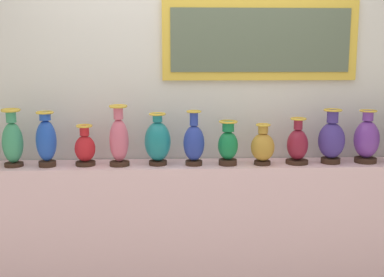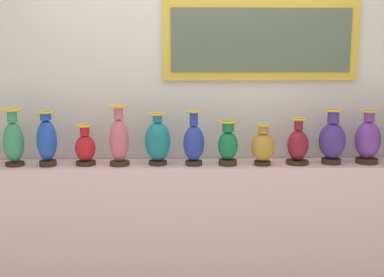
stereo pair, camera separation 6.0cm
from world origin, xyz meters
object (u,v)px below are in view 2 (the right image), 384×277
vase_teal (158,141)px  vase_cobalt (194,143)px  vase_crimson (85,148)px  vase_sapphire (47,140)px  vase_emerald (228,145)px  vase_ochre (263,147)px  vase_jade (14,140)px  vase_violet (368,140)px  vase_burgundy (298,145)px  vase_indigo (332,140)px  vase_rose (119,139)px

vase_teal → vase_cobalt: (0.25, -0.02, -0.01)m
vase_crimson → vase_cobalt: (0.76, -0.02, 0.04)m
vase_sapphire → vase_emerald: bearing=-0.4°
vase_teal → vase_emerald: bearing=-3.1°
vase_ochre → vase_jade: bearing=179.3°
vase_emerald → vase_violet: 1.00m
vase_teal → vase_sapphire: bearing=-178.6°
vase_burgundy → vase_indigo: 0.25m
vase_sapphire → vase_violet: (2.25, 0.03, -0.02)m
vase_crimson → vase_emerald: bearing=-1.7°
vase_jade → vase_rose: (0.73, -0.01, 0.01)m
vase_sapphire → vase_ochre: bearing=-0.4°
vase_sapphire → vase_cobalt: size_ratio=1.00×
vase_crimson → vase_ochre: 1.24m
vase_rose → vase_teal: size_ratio=1.16×
vase_emerald → vase_burgundy: (0.50, 0.02, -0.01)m
vase_sapphire → vase_indigo: bearing=0.6°
vase_sapphire → vase_cobalt: vase_cobalt is taller
vase_cobalt → vase_indigo: size_ratio=0.99×
vase_violet → vase_burgundy: bearing=-177.9°
vase_burgundy → vase_indigo: (0.24, 0.01, 0.03)m
vase_burgundy → vase_violet: vase_violet is taller
vase_cobalt → vase_ochre: vase_cobalt is taller
vase_emerald → vase_indigo: bearing=2.1°
vase_jade → vase_burgundy: size_ratio=1.22×
vase_rose → vase_ochre: 1.00m
vase_jade → vase_cobalt: bearing=-0.6°
vase_indigo → vase_burgundy: bearing=-178.0°
vase_sapphire → vase_burgundy: bearing=0.4°
vase_teal → vase_emerald: size_ratio=1.17×
vase_emerald → vase_cobalt: bearing=178.5°
vase_indigo → vase_sapphire: bearing=-179.4°
vase_jade → vase_rose: 0.73m
vase_cobalt → vase_crimson: bearing=178.3°
vase_emerald → vase_indigo: 0.74m
vase_jade → vase_burgundy: (1.98, -0.00, -0.04)m
vase_violet → vase_emerald: bearing=-177.9°
vase_sapphire → vase_crimson: size_ratio=1.34×
vase_cobalt → vase_emerald: bearing=-1.5°
vase_violet → vase_jade: bearing=-179.6°
vase_crimson → vase_cobalt: 0.76m
vase_violet → vase_teal: bearing=-179.6°
vase_burgundy → vase_emerald: bearing=-177.8°
vase_violet → vase_cobalt: bearing=-178.6°
vase_emerald → vase_indigo: (0.74, 0.03, 0.02)m
vase_cobalt → vase_rose: bearing=179.4°
vase_jade → vase_crimson: vase_jade is taller
vase_teal → vase_indigo: 1.23m
vase_rose → vase_teal: bearing=3.3°
vase_crimson → vase_teal: 0.51m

